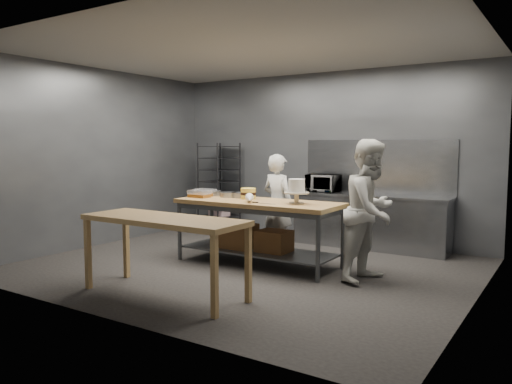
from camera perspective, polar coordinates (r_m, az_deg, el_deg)
ground at (r=7.12m, az=-1.11°, el=-8.52°), size 6.00×6.00×0.00m
back_wall at (r=9.09m, az=7.74°, el=4.02°), size 6.00×0.04×3.00m
work_table at (r=7.16m, az=-0.01°, el=-3.77°), size 2.40×0.90×0.92m
near_counter at (r=5.75m, az=-10.49°, el=-3.71°), size 2.00×0.70×0.90m
back_counter at (r=8.51m, az=12.84°, el=-3.25°), size 2.60×0.60×0.90m
splashback_panel at (r=8.70m, az=13.65°, el=2.87°), size 2.60×0.02×0.90m
speed_rack at (r=9.86m, az=-4.24°, el=0.42°), size 0.69×0.74×1.75m
chef_behind at (r=7.81m, az=2.52°, el=-1.42°), size 0.64×0.49×1.57m
chef_right at (r=6.44m, az=13.00°, el=-2.06°), size 0.83×0.98×1.79m
microwave at (r=8.76m, az=7.67°, el=1.03°), size 0.54×0.37×0.30m
frosted_cake_stand at (r=6.74m, az=4.67°, el=0.41°), size 0.34×0.34×0.34m
layer_cake at (r=7.33m, az=-0.89°, el=-0.18°), size 0.22×0.22×0.16m
cake_pans at (r=7.70m, az=-3.55°, el=-0.24°), size 0.85×0.34×0.07m
piping_bag at (r=6.81m, az=-0.75°, el=-0.77°), size 0.31×0.38×0.12m
offset_spatula at (r=6.79m, az=0.54°, el=-1.26°), size 0.36×0.02×0.02m
pastry_clamshells at (r=7.70m, az=-6.17°, el=-0.11°), size 0.38×0.43×0.11m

